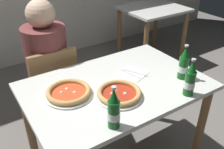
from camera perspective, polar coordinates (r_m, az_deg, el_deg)
The scene contains 10 objects.
dining_table_main at distance 1.72m, azimuth 0.91°, elevation -5.42°, with size 1.20×0.80×0.75m.
chair_behind_table at distance 2.18m, azimuth -13.44°, elevation -2.70°, with size 0.41×0.41×0.85m.
diner_seated at distance 2.17m, azimuth -14.19°, elevation 0.18°, with size 0.34×0.34×1.21m.
dining_table_background at distance 3.47m, azimuth 9.24°, elevation 12.39°, with size 0.80×0.70×0.75m.
pizza_margherita_near at distance 1.53m, azimuth 1.64°, elevation -4.39°, with size 0.30×0.30×0.04m.
pizza_marinara_far at distance 1.56m, azimuth -9.90°, elevation -4.08°, with size 0.30×0.30×0.04m.
beer_bottle_left at distance 1.27m, azimuth 0.40°, elevation -8.22°, with size 0.07×0.07×0.25m.
beer_bottle_center at distance 1.58m, azimuth 17.45°, elevation -1.20°, with size 0.07×0.07×0.25m.
beer_bottle_right at distance 1.75m, azimuth 16.09°, elevation 2.21°, with size 0.07×0.07×0.25m.
napkin_with_cutlery at distance 1.78m, azimuth 4.69°, elevation 0.22°, with size 0.23×0.23×0.01m.
Camera 1 is at (-0.78, -1.16, 1.65)m, focal length 39.92 mm.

